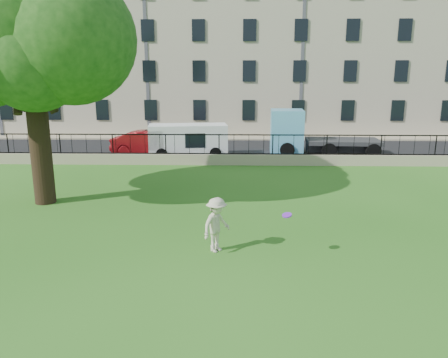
{
  "coord_description": "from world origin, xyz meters",
  "views": [
    {
      "loc": [
        0.92,
        -12.16,
        5.03
      ],
      "look_at": [
        0.51,
        3.5,
        1.23
      ],
      "focal_mm": 35.0,
      "sensor_mm": 36.0,
      "label": 1
    }
  ],
  "objects_px": {
    "frisbee": "(287,215)",
    "red_sedan": "(149,143)",
    "tree": "(25,24)",
    "man": "(217,225)",
    "white_van": "(188,141)",
    "blue_truck": "(324,132)"
  },
  "relations": [
    {
      "from": "red_sedan",
      "to": "blue_truck",
      "type": "xyz_separation_m",
      "value": [
        11.0,
        0.63,
        0.64
      ]
    },
    {
      "from": "frisbee",
      "to": "white_van",
      "type": "bearing_deg",
      "value": 106.05
    },
    {
      "from": "tree",
      "to": "red_sedan",
      "type": "relative_size",
      "value": 2.21
    },
    {
      "from": "man",
      "to": "tree",
      "type": "bearing_deg",
      "value": 94.67
    },
    {
      "from": "frisbee",
      "to": "blue_truck",
      "type": "relative_size",
      "value": 0.04
    },
    {
      "from": "tree",
      "to": "man",
      "type": "distance_m",
      "value": 10.49
    },
    {
      "from": "white_van",
      "to": "blue_truck",
      "type": "xyz_separation_m",
      "value": [
        8.5,
        1.0,
        0.41
      ]
    },
    {
      "from": "tree",
      "to": "white_van",
      "type": "distance_m",
      "value": 12.47
    },
    {
      "from": "white_van",
      "to": "red_sedan",
      "type": "bearing_deg",
      "value": 163.87
    },
    {
      "from": "tree",
      "to": "red_sedan",
      "type": "xyz_separation_m",
      "value": [
        2.28,
        10.32,
        -6.03
      ]
    },
    {
      "from": "man",
      "to": "frisbee",
      "type": "relative_size",
      "value": 5.96
    },
    {
      "from": "frisbee",
      "to": "red_sedan",
      "type": "distance_m",
      "value": 16.94
    },
    {
      "from": "man",
      "to": "frisbee",
      "type": "xyz_separation_m",
      "value": [
        1.96,
        -0.39,
        0.44
      ]
    },
    {
      "from": "red_sedan",
      "to": "man",
      "type": "bearing_deg",
      "value": -157.77
    },
    {
      "from": "blue_truck",
      "to": "tree",
      "type": "bearing_deg",
      "value": -137.62
    },
    {
      "from": "man",
      "to": "blue_truck",
      "type": "bearing_deg",
      "value": 17.12
    },
    {
      "from": "red_sedan",
      "to": "blue_truck",
      "type": "relative_size",
      "value": 0.69
    },
    {
      "from": "blue_truck",
      "to": "red_sedan",
      "type": "bearing_deg",
      "value": -173.86
    },
    {
      "from": "frisbee",
      "to": "red_sedan",
      "type": "height_order",
      "value": "red_sedan"
    },
    {
      "from": "red_sedan",
      "to": "tree",
      "type": "bearing_deg",
      "value": 171.82
    },
    {
      "from": "man",
      "to": "white_van",
      "type": "distance_m",
      "value": 14.92
    },
    {
      "from": "man",
      "to": "blue_truck",
      "type": "xyz_separation_m",
      "value": [
        6.11,
        15.73,
        0.6
      ]
    }
  ]
}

